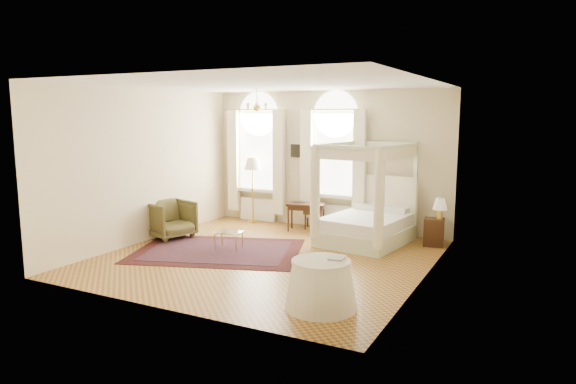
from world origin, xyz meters
name	(u,v)px	position (x,y,z in m)	size (l,w,h in m)	color
ground	(267,257)	(0.00, 0.00, 0.00)	(6.00, 6.00, 0.00)	#AF7732
room_walls	(266,155)	(0.00, 0.00, 1.98)	(6.00, 6.00, 6.00)	beige
window_left	(257,164)	(-1.90, 2.87, 1.49)	(1.62, 0.27, 3.29)	silver
window_right	(333,168)	(0.20, 2.87, 1.49)	(1.62, 0.27, 3.29)	silver
chandelier	(257,107)	(-0.90, 1.20, 2.91)	(0.51, 0.45, 0.50)	gold
wall_pictures	(331,150)	(0.09, 2.97, 1.89)	(2.54, 0.03, 0.39)	black
canopy_bed	(366,221)	(1.34, 1.93, 0.49)	(1.87, 2.18, 2.14)	beige
nightstand	(434,232)	(2.70, 2.36, 0.29)	(0.41, 0.37, 0.58)	#341F0E
nightstand_lamp	(440,205)	(2.80, 2.37, 0.87)	(0.30, 0.30, 0.44)	gold
writing_desk	(306,207)	(-0.29, 2.40, 0.57)	(0.97, 0.66, 0.66)	#341F0E
laptop	(299,202)	(-0.49, 2.46, 0.67)	(0.32, 0.21, 0.03)	black
stool	(312,213)	(-0.26, 2.70, 0.38)	(0.48, 0.48, 0.45)	#47381E
armchair	(170,219)	(-2.70, 0.40, 0.42)	(0.89, 0.92, 0.84)	#4A431F
coffee_table	(229,234)	(-0.97, 0.14, 0.33)	(0.59, 0.45, 0.37)	silver
floor_lamp	(252,167)	(-1.93, 2.70, 1.42)	(0.43, 0.43, 1.67)	gold
oriental_rug	(218,251)	(-1.10, -0.07, 0.01)	(3.88, 3.31, 0.01)	#390D0F
side_table	(321,285)	(1.99, -1.95, 0.35)	(1.04, 1.04, 0.71)	white
book	(330,257)	(2.05, -1.78, 0.72)	(0.21, 0.29, 0.03)	black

